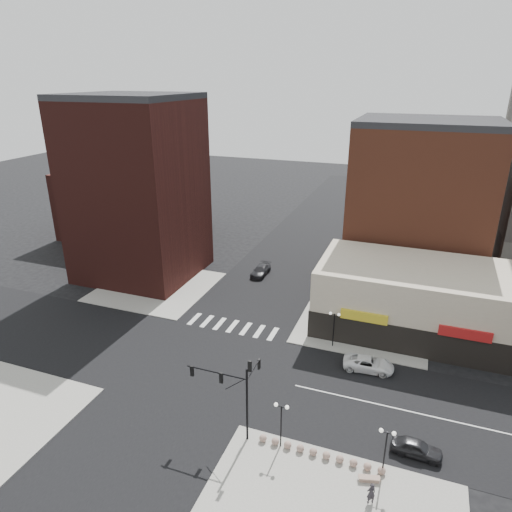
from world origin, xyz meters
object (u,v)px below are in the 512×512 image
(dark_sedan_north, at_px, (261,270))
(pedestrian, at_px, (371,493))
(dark_sedan_east, at_px, (416,448))
(stone_bench, at_px, (369,479))
(white_suv, at_px, (369,364))
(traffic_signal, at_px, (237,385))
(street_lamp_ne, at_px, (334,321))
(street_lamp_se_a, at_px, (281,414))
(street_lamp_se_b, at_px, (386,441))

(dark_sedan_north, bearing_deg, pedestrian, -58.41)
(pedestrian, bearing_deg, dark_sedan_east, -146.50)
(dark_sedan_east, height_order, dark_sedan_north, dark_sedan_north)
(dark_sedan_north, xyz_separation_m, stone_bench, (20.22, -32.63, -0.39))
(white_suv, distance_m, dark_sedan_east, 11.29)
(traffic_signal, bearing_deg, pedestrian, -14.94)
(street_lamp_ne, height_order, dark_sedan_east, street_lamp_ne)
(traffic_signal, bearing_deg, dark_sedan_east, 11.24)
(dark_sedan_east, xyz_separation_m, stone_bench, (-3.13, -3.96, -0.36))
(dark_sedan_east, height_order, stone_bench, dark_sedan_east)
(street_lamp_se_a, relative_size, dark_sedan_east, 1.05)
(street_lamp_se_a, height_order, dark_sedan_east, street_lamp_se_a)
(street_lamp_se_b, relative_size, street_lamp_ne, 1.00)
(white_suv, xyz_separation_m, dark_sedan_north, (-18.32, 18.56, 0.00))
(traffic_signal, bearing_deg, street_lamp_ne, 73.25)
(street_lamp_se_a, bearing_deg, white_suv, 68.06)
(dark_sedan_north, distance_m, pedestrian, 40.10)
(street_lamp_se_b, xyz_separation_m, pedestrian, (-0.54, -2.83, -2.30))
(street_lamp_ne, xyz_separation_m, dark_sedan_north, (-14.05, 15.63, -2.58))
(street_lamp_se_a, distance_m, street_lamp_ne, 16.03)
(white_suv, height_order, dark_sedan_north, dark_sedan_north)
(street_lamp_ne, bearing_deg, stone_bench, -70.06)
(dark_sedan_north, bearing_deg, street_lamp_se_a, -66.76)
(street_lamp_se_b, bearing_deg, traffic_signal, 179.18)
(street_lamp_se_b, bearing_deg, white_suv, 101.81)
(dark_sedan_north, bearing_deg, dark_sedan_east, -50.02)
(pedestrian, bearing_deg, white_suv, -112.58)
(pedestrian, bearing_deg, stone_bench, -111.21)
(traffic_signal, height_order, dark_sedan_east, traffic_signal)
(white_suv, xyz_separation_m, stone_bench, (1.90, -14.07, -0.39))
(traffic_signal, distance_m, dark_sedan_north, 33.08)
(street_lamp_se_a, relative_size, stone_bench, 2.50)
(street_lamp_se_b, distance_m, street_lamp_ne, 17.46)
(street_lamp_se_a, distance_m, pedestrian, 8.31)
(white_suv, bearing_deg, stone_bench, -176.63)
(street_lamp_se_a, height_order, pedestrian, street_lamp_se_a)
(white_suv, height_order, dark_sedan_east, white_suv)
(traffic_signal, relative_size, dark_sedan_north, 1.59)
(traffic_signal, xyz_separation_m, street_lamp_se_b, (11.76, -0.17, -1.67))
(dark_sedan_north, relative_size, stone_bench, 2.94)
(traffic_signal, height_order, dark_sedan_north, traffic_signal)
(street_lamp_se_b, xyz_separation_m, white_suv, (-2.73, 13.07, -2.58))
(street_lamp_ne, xyz_separation_m, white_suv, (4.27, -2.93, -2.58))
(traffic_signal, xyz_separation_m, stone_bench, (10.93, -1.17, -4.64))
(street_lamp_se_a, xyz_separation_m, street_lamp_se_b, (8.00, 0.00, 0.00))
(white_suv, relative_size, dark_sedan_north, 1.04)
(street_lamp_se_a, distance_m, dark_sedan_north, 34.32)
(white_suv, xyz_separation_m, dark_sedan_east, (5.03, -10.11, -0.03))
(street_lamp_se_b, distance_m, stone_bench, 3.25)
(street_lamp_se_b, relative_size, pedestrian, 2.40)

